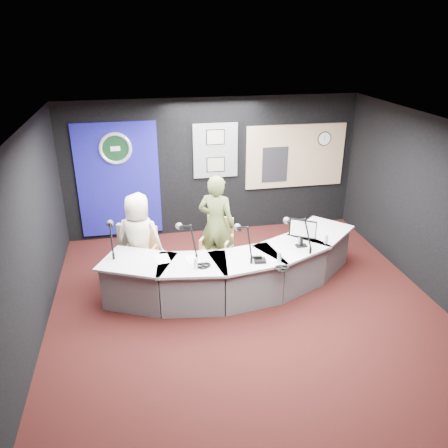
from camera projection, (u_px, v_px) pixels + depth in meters
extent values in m
plane|color=black|center=(246.00, 307.00, 7.04)|extent=(6.00, 6.00, 0.00)
cube|color=silver|center=(251.00, 129.00, 5.91)|extent=(6.00, 6.00, 0.02)
cube|color=black|center=(213.00, 167.00, 9.17)|extent=(6.00, 0.02, 2.80)
cube|color=black|center=(334.00, 368.00, 3.78)|extent=(6.00, 0.02, 2.80)
cube|color=black|center=(29.00, 244.00, 5.94)|extent=(0.02, 6.00, 2.80)
cube|color=black|center=(435.00, 211.00, 7.00)|extent=(0.02, 6.00, 2.80)
cube|color=navy|center=(119.00, 180.00, 8.87)|extent=(1.60, 0.05, 2.30)
torus|color=silver|center=(115.00, 149.00, 8.57)|extent=(0.63, 0.07, 0.63)
cylinder|color=black|center=(115.00, 148.00, 8.57)|extent=(0.48, 0.01, 0.48)
cube|color=slate|center=(215.00, 151.00, 9.01)|extent=(0.90, 0.04, 1.10)
cube|color=gray|center=(216.00, 137.00, 8.87)|extent=(0.34, 0.02, 0.27)
cube|color=gray|center=(216.00, 165.00, 9.09)|extent=(0.34, 0.02, 0.27)
cube|color=tan|center=(295.00, 156.00, 9.39)|extent=(2.12, 0.06, 1.32)
cube|color=#FFE4A1|center=(296.00, 156.00, 9.38)|extent=(2.00, 0.02, 1.20)
cube|color=black|center=(275.00, 165.00, 9.34)|extent=(0.55, 0.02, 0.75)
cylinder|color=white|center=(324.00, 139.00, 9.33)|extent=(0.28, 0.01, 0.28)
cube|color=gray|center=(132.00, 244.00, 7.70)|extent=(0.50, 0.29, 0.70)
imported|color=beige|center=(139.00, 239.00, 7.45)|extent=(0.90, 0.73, 1.60)
imported|color=#535E31|center=(216.00, 225.00, 7.77)|extent=(0.78, 0.69, 1.78)
cube|color=black|center=(302.00, 228.00, 7.19)|extent=(0.39, 0.26, 0.30)
cube|color=black|center=(260.00, 260.00, 6.82)|extent=(0.19, 0.16, 0.04)
torus|color=black|center=(282.00, 268.00, 6.63)|extent=(0.23, 0.23, 0.04)
torus|color=black|center=(203.00, 265.00, 6.70)|extent=(0.22, 0.22, 0.04)
cube|color=white|center=(162.00, 259.00, 6.92)|extent=(0.26, 0.34, 0.00)
cube|color=white|center=(193.00, 259.00, 6.91)|extent=(0.25, 0.31, 0.00)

